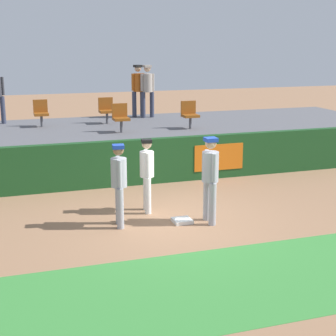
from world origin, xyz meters
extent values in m
plane|color=#936B4C|center=(0.00, 0.00, 0.00)|extent=(60.00, 60.00, 0.00)
cube|color=#388438|center=(0.00, -3.13, 0.00)|extent=(18.00, 2.80, 0.01)
cube|color=white|center=(0.18, -0.10, 0.04)|extent=(0.40, 0.40, 0.08)
cylinder|color=white|center=(-0.31, 1.02, 0.42)|extent=(0.14, 0.14, 0.84)
cylinder|color=white|center=(-0.36, 0.72, 0.42)|extent=(0.14, 0.14, 0.84)
cylinder|color=white|center=(-0.34, 0.87, 1.14)|extent=(0.37, 0.37, 0.59)
sphere|color=beige|center=(-0.34, 0.87, 1.61)|extent=(0.22, 0.22, 0.22)
cube|color=black|center=(-0.34, 0.87, 1.68)|extent=(0.26, 0.26, 0.08)
cylinder|color=white|center=(-0.31, 1.06, 1.16)|extent=(0.09, 0.09, 0.56)
cylinder|color=white|center=(-0.37, 0.67, 1.16)|extent=(0.09, 0.09, 0.56)
ellipsoid|color=brown|center=(-0.21, 1.05, 0.92)|extent=(0.15, 0.22, 0.28)
cylinder|color=#9EA3AD|center=(-1.14, 0.28, 0.44)|extent=(0.15, 0.15, 0.88)
cylinder|color=#9EA3AD|center=(-1.18, -0.04, 0.44)|extent=(0.15, 0.15, 0.88)
cylinder|color=#9EA3AD|center=(-1.16, 0.12, 1.19)|extent=(0.38, 0.38, 0.62)
sphere|color=#8C6647|center=(-1.16, 0.12, 1.67)|extent=(0.23, 0.23, 0.23)
cube|color=#193899|center=(-1.16, 0.12, 1.74)|extent=(0.27, 0.27, 0.08)
cylinder|color=#9EA3AD|center=(-1.13, 0.32, 1.21)|extent=(0.09, 0.09, 0.58)
cylinder|color=#9EA3AD|center=(-1.19, -0.08, 1.21)|extent=(0.09, 0.09, 0.58)
cylinder|color=#9EA3AD|center=(0.76, -0.10, 0.46)|extent=(0.16, 0.16, 0.93)
cylinder|color=#9EA3AD|center=(0.75, -0.44, 0.46)|extent=(0.16, 0.16, 0.93)
cylinder|color=#9EA3AD|center=(0.76, -0.27, 1.26)|extent=(0.37, 0.37, 0.65)
sphere|color=tan|center=(0.76, -0.27, 1.77)|extent=(0.24, 0.24, 0.24)
cube|color=#193899|center=(0.76, -0.27, 1.85)|extent=(0.26, 0.26, 0.09)
cylinder|color=#9EA3AD|center=(0.76, -0.05, 1.28)|extent=(0.10, 0.10, 0.61)
cylinder|color=#9EA3AD|center=(0.75, -0.49, 1.28)|extent=(0.10, 0.10, 0.61)
cube|color=#19471E|center=(0.00, 3.25, 0.63)|extent=(18.00, 0.24, 1.27)
cube|color=orange|center=(2.45, 3.12, 0.63)|extent=(1.50, 0.02, 0.76)
cube|color=#59595E|center=(0.00, 5.82, 0.62)|extent=(18.00, 4.80, 1.24)
cylinder|color=#4C4C51|center=(-0.11, 6.42, 1.44)|extent=(0.08, 0.08, 0.40)
cube|color=#8C4714|center=(-0.11, 6.42, 1.64)|extent=(0.48, 0.44, 0.08)
cube|color=#8C4714|center=(-0.11, 6.61, 1.88)|extent=(0.48, 0.06, 0.40)
cylinder|color=#4C4C51|center=(-0.05, 4.62, 1.44)|extent=(0.08, 0.08, 0.40)
cube|color=#8C4714|center=(-0.05, 4.62, 1.64)|extent=(0.46, 0.44, 0.08)
cube|color=#8C4714|center=(-0.05, 4.81, 1.88)|extent=(0.46, 0.06, 0.40)
cylinder|color=#4C4C51|center=(-2.21, 6.42, 1.44)|extent=(0.08, 0.08, 0.40)
cube|color=#8C4714|center=(-2.21, 6.42, 1.64)|extent=(0.44, 0.44, 0.08)
cube|color=#8C4714|center=(-2.21, 6.61, 1.88)|extent=(0.44, 0.06, 0.40)
cylinder|color=#4C4C51|center=(2.12, 4.62, 1.44)|extent=(0.08, 0.08, 0.40)
cube|color=#8C4714|center=(2.12, 4.62, 1.64)|extent=(0.48, 0.44, 0.08)
cube|color=#8C4714|center=(2.12, 4.81, 1.88)|extent=(0.48, 0.06, 0.40)
cylinder|color=#33384C|center=(-3.33, 7.49, 1.69)|extent=(0.15, 0.15, 0.89)
cylinder|color=#333338|center=(-3.29, 7.49, 2.46)|extent=(0.09, 0.09, 0.58)
cylinder|color=#33384C|center=(1.71, 7.41, 1.69)|extent=(0.15, 0.15, 0.90)
cylinder|color=#33384C|center=(1.39, 7.38, 1.69)|extent=(0.15, 0.15, 0.90)
cylinder|color=#A5998C|center=(1.55, 7.39, 2.46)|extent=(0.37, 0.37, 0.63)
sphere|color=tan|center=(1.55, 7.39, 2.95)|extent=(0.23, 0.23, 0.23)
cube|color=#A5998C|center=(1.55, 7.39, 3.03)|extent=(0.26, 0.26, 0.08)
cylinder|color=#A5998C|center=(1.76, 7.41, 2.48)|extent=(0.09, 0.09, 0.59)
cylinder|color=#A5998C|center=(1.34, 7.38, 2.48)|extent=(0.09, 0.09, 0.59)
cylinder|color=#33384C|center=(1.44, 7.70, 1.69)|extent=(0.15, 0.15, 0.90)
cylinder|color=#33384C|center=(1.12, 7.62, 1.69)|extent=(0.15, 0.15, 0.90)
cylinder|color=#BF5919|center=(1.28, 7.66, 2.46)|extent=(0.42, 0.42, 0.63)
sphere|color=tan|center=(1.28, 7.66, 2.95)|extent=(0.23, 0.23, 0.23)
cube|color=black|center=(1.28, 7.66, 3.03)|extent=(0.30, 0.30, 0.08)
cylinder|color=#BF5919|center=(1.49, 7.72, 2.48)|extent=(0.09, 0.09, 0.59)
cylinder|color=#BF5919|center=(1.08, 7.61, 2.48)|extent=(0.09, 0.09, 0.59)
camera|label=1|loc=(-3.47, -10.27, 3.87)|focal=55.60mm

